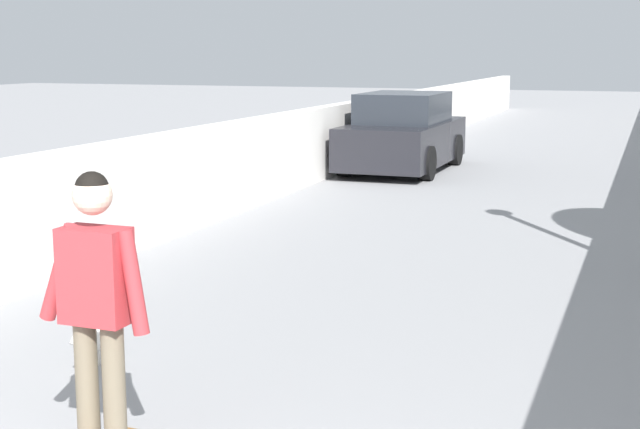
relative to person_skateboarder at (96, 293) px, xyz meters
The scene contains 5 objects.
ground_plane 12.17m from the person_skateboarder, ahead, with size 80.00×80.00×0.00m, color gray.
wall_left 10.56m from the person_skateboarder, 16.50° to the left, with size 48.00×0.30×1.33m, color silver.
person_skateboarder is the anchor object (origin of this frame).
dog 1.91m from the person_skateboarder, 34.18° to the left, with size 1.73×1.11×1.06m.
car_near 13.68m from the person_skateboarder, ahead, with size 4.02×1.80×1.54m.
Camera 1 is at (-2.38, -2.54, 2.38)m, focal length 52.11 mm.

